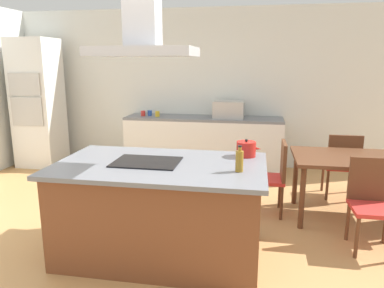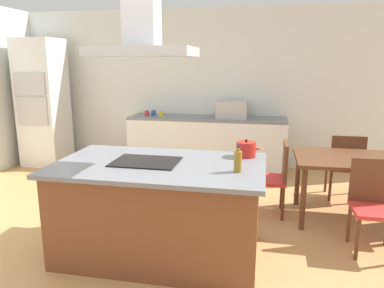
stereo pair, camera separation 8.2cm
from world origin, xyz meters
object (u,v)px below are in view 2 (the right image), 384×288
object	(u,v)px
cooktop	(146,162)
dining_table	(359,165)
tea_kettle	(246,149)
chair_at_left_end	(275,174)
coffee_mug_blue	(153,113)
range_hood	(142,26)
chair_facing_island	(374,200)
coffee_mug_yellow	(161,114)
wall_oven_stack	(43,103)
olive_oil_bottle	(238,161)
countertop_microwave	(232,110)
coffee_mug_red	(147,113)
chair_facing_back_wall	(345,163)

from	to	relation	value
cooktop	dining_table	xyz separation A→B (m)	(2.13, 1.16, -0.24)
tea_kettle	chair_at_left_end	world-z (taller)	tea_kettle
coffee_mug_blue	range_hood	xyz separation A→B (m)	(0.83, -2.90, 1.16)
dining_table	range_hood	xyz separation A→B (m)	(-2.13, -1.16, 1.43)
tea_kettle	chair_facing_island	xyz separation A→B (m)	(1.23, 0.10, -0.47)
coffee_mug_yellow	dining_table	world-z (taller)	coffee_mug_yellow
wall_oven_stack	olive_oil_bottle	bearing A→B (deg)	-37.48
coffee_mug_yellow	chair_facing_island	xyz separation A→B (m)	(2.80, -2.33, -0.44)
countertop_microwave	chair_facing_island	xyz separation A→B (m)	(1.60, -2.39, -0.53)
countertop_microwave	range_hood	xyz separation A→B (m)	(-0.53, -2.88, 1.06)
tea_kettle	range_hood	xyz separation A→B (m)	(-0.89, -0.39, 1.13)
coffee_mug_red	countertop_microwave	bearing A→B (deg)	1.65
dining_table	chair_facing_island	bearing A→B (deg)	-90.00
chair_facing_island	coffee_mug_red	bearing A→B (deg)	142.52
dining_table	coffee_mug_yellow	bearing A→B (deg)	149.28
coffee_mug_yellow	chair_at_left_end	distance (m)	2.55
wall_oven_stack	chair_at_left_end	distance (m)	4.29
cooktop	chair_facing_island	bearing A→B (deg)	13.06
countertop_microwave	coffee_mug_blue	xyz separation A→B (m)	(-1.36, 0.02, -0.09)
coffee_mug_blue	wall_oven_stack	size ratio (longest dim) A/B	0.04
chair_facing_back_wall	cooktop	bearing A→B (deg)	-139.38
cooktop	range_hood	size ratio (longest dim) A/B	0.67
wall_oven_stack	dining_table	distance (m)	5.14
cooktop	olive_oil_bottle	world-z (taller)	olive_oil_bottle
olive_oil_bottle	countertop_microwave	distance (m)	3.03
range_hood	coffee_mug_yellow	bearing A→B (deg)	103.45
coffee_mug_red	coffee_mug_blue	xyz separation A→B (m)	(0.10, 0.06, 0.00)
olive_oil_bottle	wall_oven_stack	xyz separation A→B (m)	(-3.62, 2.78, 0.11)
tea_kettle	coffee_mug_yellow	size ratio (longest dim) A/B	2.67
dining_table	chair_facing_island	distance (m)	0.68
olive_oil_bottle	wall_oven_stack	distance (m)	4.57
cooktop	dining_table	bearing A→B (deg)	28.59
countertop_microwave	dining_table	xyz separation A→B (m)	(1.60, -1.72, -0.37)
tea_kettle	coffee_mug_blue	xyz separation A→B (m)	(-1.73, 2.51, -0.03)
tea_kettle	olive_oil_bottle	bearing A→B (deg)	-94.53
olive_oil_bottle	coffee_mug_blue	xyz separation A→B (m)	(-1.69, 3.03, -0.05)
countertop_microwave	coffee_mug_red	bearing A→B (deg)	-178.35
coffee_mug_yellow	range_hood	xyz separation A→B (m)	(0.68, -2.82, 1.16)
chair_facing_back_wall	olive_oil_bottle	bearing A→B (deg)	-123.06
coffee_mug_blue	chair_facing_back_wall	bearing A→B (deg)	-20.00
wall_oven_stack	chair_facing_island	world-z (taller)	wall_oven_stack
coffee_mug_yellow	wall_oven_stack	bearing A→B (deg)	-175.19
coffee_mug_red	coffee_mug_blue	distance (m)	0.12
countertop_microwave	chair_facing_island	bearing A→B (deg)	-56.18
chair_at_left_end	chair_facing_island	bearing A→B (deg)	-36.01
tea_kettle	coffee_mug_red	bearing A→B (deg)	126.75
tea_kettle	chair_facing_island	bearing A→B (deg)	4.69
dining_table	coffee_mug_blue	bearing A→B (deg)	149.51
olive_oil_bottle	coffee_mug_red	distance (m)	3.47
cooktop	coffee_mug_red	xyz separation A→B (m)	(-0.93, 2.84, 0.04)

